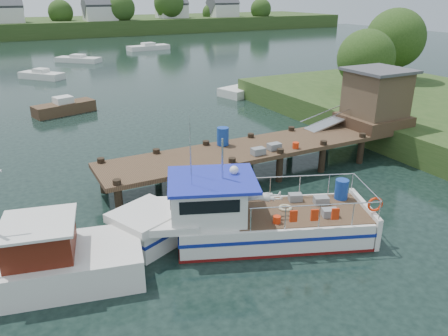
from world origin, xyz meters
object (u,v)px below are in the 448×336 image
moored_c (255,88)px  moored_rowboat (64,107)px  dock (339,116)px  lobster_boat (240,219)px  moored_d (78,59)px  work_boat (11,268)px  moored_b (42,75)px  moored_far (148,47)px

moored_c → moored_rowboat: bearing=172.2°
dock → lobster_boat: size_ratio=1.82×
lobster_boat → moored_d: lobster_boat is taller
work_boat → moored_b: (4.86, 35.50, -0.30)m
moored_far → work_boat: bearing=-134.3°
moored_rowboat → moored_b: bearing=103.5°
work_boat → dock: bearing=27.6°
moored_rowboat → moored_d: size_ratio=0.84×
work_boat → moored_b: size_ratio=1.80×
lobster_boat → moored_d: (3.00, 46.17, -0.46)m
dock → moored_rowboat: size_ratio=3.66×
work_boat → moored_far: (22.13, 53.26, -0.29)m
dock → moored_rowboat: dock is taller
lobster_boat → moored_d: 46.27m
dock → work_boat: bearing=-165.3°
dock → moored_b: (-11.12, 31.32, -1.86)m
moored_c → lobster_boat: bearing=-129.7°
dock → moored_far: (6.15, 49.08, -1.84)m
dock → work_boat: (-15.98, -4.18, -1.56)m
moored_far → moored_d: 14.17m
dock → moored_far: 49.50m
dock → moored_far: size_ratio=2.55×
lobster_boat → moored_d: bearing=107.8°
moored_b → lobster_boat: bearing=-72.2°
work_boat → moored_rowboat: 20.74m
moored_c → work_boat: bearing=-142.9°
moored_rowboat → moored_b: (0.21, 15.30, -0.08)m
moored_far → moored_b: size_ratio=1.42×
lobster_boat → moored_far: 56.00m
moored_rowboat → moored_c: moored_rowboat is taller
lobster_boat → moored_far: bearing=96.2°
lobster_boat → moored_rowboat: bearing=118.8°
work_boat → moored_far: size_ratio=1.27×
lobster_boat → moored_b: lobster_boat is taller
dock → lobster_boat: (-8.66, -4.93, -1.42)m
moored_c → moored_d: bearing=105.0°
moored_b → dock: bearing=-56.5°
dock → moored_c: 16.56m
moored_rowboat → moored_c: 15.96m
lobster_boat → moored_b: size_ratio=1.99×
work_boat → moored_far: work_boat is taller
dock → moored_b: 33.29m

